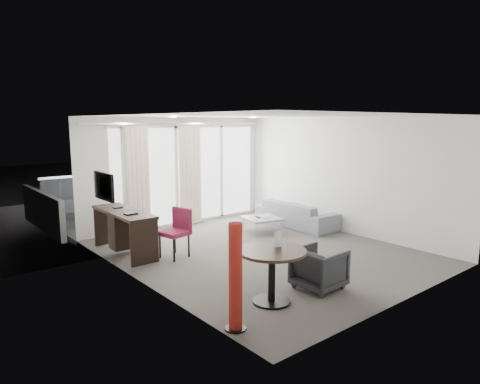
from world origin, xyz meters
TOP-DOWN VIEW (x-y plane):
  - floor at (0.00, 0.00)m, footprint 5.00×6.00m
  - ceiling at (0.00, 0.00)m, footprint 5.00×6.00m
  - wall_left at (-2.50, 0.00)m, footprint 0.00×6.00m
  - wall_right at (2.50, 0.00)m, footprint 0.00×6.00m
  - wall_front at (0.00, -3.00)m, footprint 5.00×0.00m
  - window_panel at (0.30, 2.98)m, footprint 4.00×0.02m
  - window_frame at (0.30, 2.97)m, footprint 4.10×0.06m
  - curtain_left at (-1.15, 2.82)m, footprint 0.60×0.20m
  - curtain_right at (0.25, 2.82)m, footprint 0.60×0.20m
  - curtain_track at (0.00, 2.82)m, footprint 4.80×0.04m
  - downlight_a at (-0.90, 1.60)m, footprint 0.12×0.12m
  - downlight_b at (1.20, 1.60)m, footprint 0.12×0.12m
  - desk at (-2.06, 1.56)m, footprint 0.55×1.77m
  - tv at (-2.46, 1.45)m, footprint 0.05×0.80m
  - desk_chair at (-1.45, 0.75)m, footprint 0.59×0.56m
  - round_table at (-1.44, -1.85)m, footprint 1.03×1.03m
  - menu_card at (-1.28, -1.80)m, footprint 0.12×0.03m
  - red_lamp at (-2.32, -2.15)m, footprint 0.32×0.32m
  - tub_armchair at (-0.53, -1.93)m, footprint 0.71×0.69m
  - coffee_table at (1.05, 1.09)m, footprint 0.91×0.91m
  - remote at (0.97, 1.14)m, footprint 0.11×0.19m
  - magazine at (1.15, 1.10)m, footprint 0.31×0.34m
  - sofa at (2.07, 0.99)m, footprint 0.81×2.08m
  - terrace_slab at (0.30, 4.50)m, footprint 5.60×3.00m
  - rattan_chair_a at (0.52, 3.83)m, footprint 0.72×0.72m
  - rattan_chair_b at (1.61, 4.98)m, footprint 0.53×0.53m
  - rattan_table at (0.94, 4.49)m, footprint 0.55×0.55m
  - balustrade at (0.30, 5.95)m, footprint 5.50×0.06m

SIDE VIEW (x-z plane):
  - terrace_slab at x=0.30m, z-range -0.12..0.00m
  - floor at x=0.00m, z-range 0.00..0.00m
  - coffee_table at x=1.05m, z-range 0.00..0.34m
  - rattan_table at x=0.94m, z-range 0.00..0.54m
  - sofa at x=2.07m, z-range 0.00..0.61m
  - tub_armchair at x=-0.53m, z-range 0.00..0.62m
  - remote at x=0.97m, z-range 0.35..0.37m
  - magazine at x=1.15m, z-range 0.35..0.37m
  - rattan_chair_b at x=1.61m, z-range 0.00..0.76m
  - round_table at x=-1.44m, z-range 0.00..0.76m
  - desk at x=-2.06m, z-range 0.00..0.83m
  - rattan_chair_a at x=0.52m, z-range 0.00..0.85m
  - desk_chair at x=-1.45m, z-range 0.00..0.91m
  - balustrade at x=0.30m, z-range -0.02..1.02m
  - red_lamp at x=-2.32m, z-range 0.00..1.32m
  - menu_card at x=-1.28m, z-range 0.61..0.83m
  - window_panel at x=0.30m, z-range 0.01..2.39m
  - curtain_left at x=-1.15m, z-range 0.01..2.39m
  - curtain_right at x=0.25m, z-range 0.01..2.39m
  - window_frame at x=0.30m, z-range -0.02..2.42m
  - wall_left at x=-2.50m, z-range 0.00..2.60m
  - wall_right at x=2.50m, z-range 0.00..2.60m
  - wall_front at x=0.00m, z-range 0.00..2.60m
  - tv at x=-2.46m, z-range 1.10..1.60m
  - curtain_track at x=0.00m, z-range 2.43..2.47m
  - downlight_a at x=-0.90m, z-range 2.58..2.60m
  - downlight_b at x=1.20m, z-range 2.58..2.60m
  - ceiling at x=0.00m, z-range 2.60..2.60m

